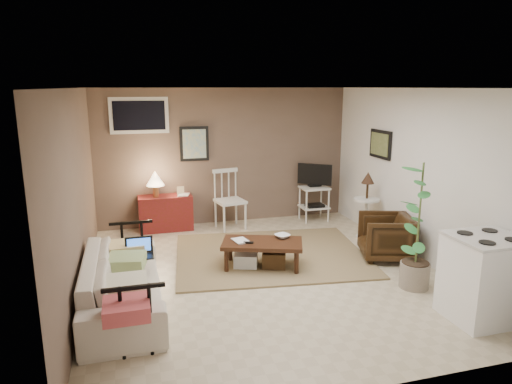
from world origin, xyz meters
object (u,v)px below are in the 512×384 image
object	(u,v)px
stove	(483,278)
armchair	(386,235)
coffee_table	(262,252)
sofa	(122,273)
spindle_chair	(230,201)
side_table	(367,197)
tv_stand	(314,191)
red_console	(165,210)
potted_plant	(419,222)

from	to	relation	value
stove	armchair	bearing A→B (deg)	91.40
armchair	stove	distance (m)	1.82
coffee_table	sofa	size ratio (longest dim) A/B	0.57
spindle_chair	side_table	bearing A→B (deg)	-29.12
spindle_chair	side_table	distance (m)	2.31
armchair	stove	bearing A→B (deg)	19.39
sofa	tv_stand	bearing A→B (deg)	-52.18
red_console	side_table	bearing A→B (deg)	-22.82
red_console	stove	xyz separation A→B (m)	(2.98, -4.04, 0.10)
red_console	potted_plant	bearing A→B (deg)	-48.97
coffee_table	sofa	world-z (taller)	sofa
spindle_chair	tv_stand	xyz separation A→B (m)	(1.60, 0.04, 0.08)
sofa	spindle_chair	distance (m)	3.13
tv_stand	armchair	bearing A→B (deg)	-83.50
side_table	sofa	bearing A→B (deg)	-158.98
side_table	stove	world-z (taller)	side_table
sofa	spindle_chair	size ratio (longest dim) A/B	2.04
side_table	potted_plant	size ratio (longest dim) A/B	0.69
sofa	red_console	bearing A→B (deg)	-13.82
side_table	armchair	size ratio (longest dim) A/B	1.54
armchair	red_console	bearing A→B (deg)	-109.12
spindle_chair	tv_stand	world-z (taller)	tv_stand
red_console	tv_stand	size ratio (longest dim) A/B	0.99
sofa	red_console	xyz separation A→B (m)	(0.68, 2.77, -0.05)
coffee_table	red_console	size ratio (longest dim) A/B	1.15
sofa	potted_plant	world-z (taller)	potted_plant
spindle_chair	sofa	bearing A→B (deg)	-124.61
red_console	potted_plant	xyz separation A→B (m)	(2.76, -3.17, 0.48)
sofa	spindle_chair	xyz separation A→B (m)	(1.78, 2.58, 0.07)
spindle_chair	stove	world-z (taller)	spindle_chair
sofa	tv_stand	distance (m)	4.28
potted_plant	stove	world-z (taller)	potted_plant
spindle_chair	stove	bearing A→B (deg)	-63.99
tv_stand	side_table	size ratio (longest dim) A/B	0.96
spindle_chair	side_table	world-z (taller)	side_table
side_table	tv_stand	bearing A→B (deg)	109.63
side_table	coffee_table	bearing A→B (deg)	-158.56
side_table	stove	bearing A→B (deg)	-92.83
red_console	armchair	world-z (taller)	red_console
side_table	armchair	distance (m)	0.98
sofa	side_table	size ratio (longest dim) A/B	1.91
red_console	armchair	distance (m)	3.68
sofa	armchair	xyz separation A→B (m)	(3.61, 0.55, -0.05)
side_table	stove	distance (m)	2.74
coffee_table	stove	bearing A→B (deg)	-46.37
armchair	potted_plant	world-z (taller)	potted_plant
side_table	spindle_chair	bearing A→B (deg)	150.88
armchair	potted_plant	bearing A→B (deg)	7.85
red_console	stove	bearing A→B (deg)	-53.59
coffee_table	sofa	bearing A→B (deg)	-159.44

